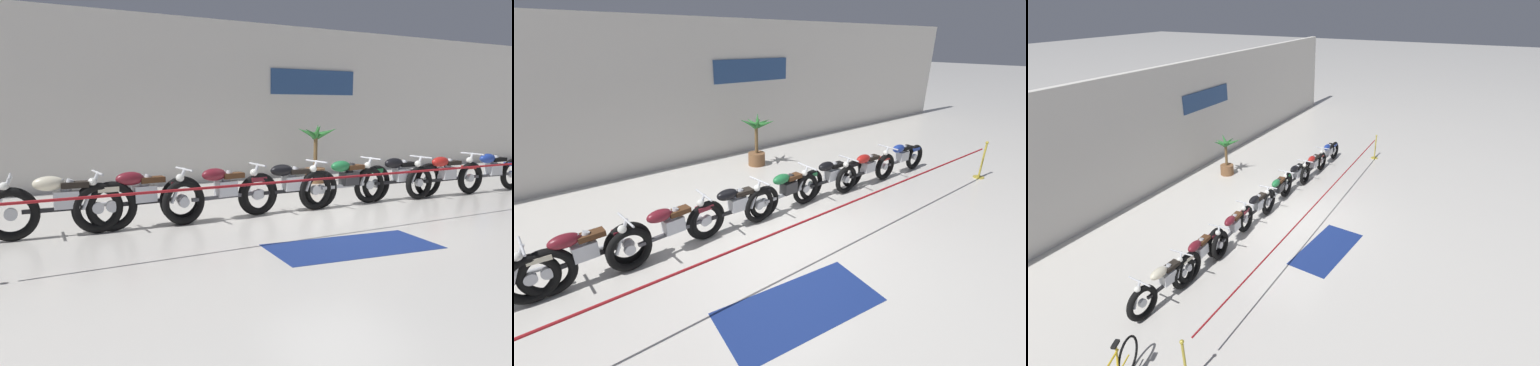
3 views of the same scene
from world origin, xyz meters
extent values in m
plane|color=silver|center=(0.00, 0.00, 0.00)|extent=(120.00, 120.00, 0.00)
cube|color=silver|center=(0.00, 5.12, 2.10)|extent=(28.00, 0.25, 4.20)
cube|color=navy|center=(2.81, 4.98, 2.68)|extent=(2.84, 0.04, 0.70)
torus|color=black|center=(-3.91, 0.70, 0.40)|extent=(0.81, 0.19, 0.80)
cylinder|color=silver|center=(-3.91, 0.70, 0.40)|extent=(0.19, 0.09, 0.18)
cylinder|color=silver|center=(-4.27, 0.86, 0.42)|extent=(0.70, 0.11, 0.07)
cube|color=beige|center=(-3.96, 0.70, 0.68)|extent=(0.33, 0.18, 0.08)
torus|color=black|center=(-4.13, 0.69, 0.40)|extent=(0.80, 0.19, 0.80)
torus|color=black|center=(-2.73, 0.77, 0.40)|extent=(0.80, 0.19, 0.80)
cylinder|color=silver|center=(-4.13, 0.69, 0.40)|extent=(0.19, 0.09, 0.18)
cylinder|color=silver|center=(-2.73, 0.77, 0.40)|extent=(0.19, 0.09, 0.18)
cylinder|color=silver|center=(-4.22, 0.69, 0.68)|extent=(0.31, 0.07, 0.59)
cube|color=silver|center=(-3.38, 0.73, 0.56)|extent=(0.37, 0.24, 0.26)
cylinder|color=silver|center=(-3.42, 0.73, 0.76)|extent=(0.18, 0.12, 0.24)
cylinder|color=silver|center=(-3.34, 0.74, 0.76)|extent=(0.18, 0.12, 0.24)
cylinder|color=silver|center=(-3.09, 0.89, 0.42)|extent=(0.70, 0.11, 0.07)
cube|color=black|center=(-3.43, 0.73, 0.42)|extent=(1.12, 0.12, 0.06)
ellipsoid|color=maroon|center=(-3.61, 0.72, 0.82)|extent=(0.47, 0.24, 0.22)
cube|color=#4C2D19|center=(-3.25, 0.74, 0.78)|extent=(0.41, 0.22, 0.09)
cube|color=maroon|center=(-2.78, 0.77, 0.67)|extent=(0.33, 0.18, 0.08)
cylinder|color=silver|center=(-4.11, 0.69, 0.95)|extent=(0.07, 0.62, 0.04)
sphere|color=silver|center=(-4.19, 0.69, 0.81)|extent=(0.14, 0.14, 0.14)
torus|color=black|center=(-2.76, 0.61, 0.38)|extent=(0.77, 0.19, 0.77)
torus|color=black|center=(-1.25, 0.74, 0.38)|extent=(0.77, 0.19, 0.77)
cylinder|color=silver|center=(-2.76, 0.61, 0.38)|extent=(0.19, 0.10, 0.18)
cylinder|color=silver|center=(-1.25, 0.74, 0.38)|extent=(0.19, 0.10, 0.18)
cylinder|color=silver|center=(-2.85, 0.60, 0.67)|extent=(0.31, 0.08, 0.59)
cube|color=silver|center=(-1.96, 0.68, 0.54)|extent=(0.38, 0.25, 0.26)
cylinder|color=silver|center=(-2.00, 0.67, 0.74)|extent=(0.19, 0.13, 0.24)
cylinder|color=silver|center=(-1.91, 0.68, 0.74)|extent=(0.19, 0.13, 0.24)
cylinder|color=silver|center=(-1.67, 0.84, 0.40)|extent=(0.70, 0.13, 0.07)
cube|color=#47474C|center=(-2.00, 0.67, 0.40)|extent=(1.21, 0.17, 0.06)
ellipsoid|color=maroon|center=(-2.18, 0.66, 0.80)|extent=(0.48, 0.26, 0.22)
cube|color=#4C2D19|center=(-1.83, 0.69, 0.76)|extent=(0.42, 0.24, 0.09)
cube|color=maroon|center=(-1.30, 0.74, 0.66)|extent=(0.33, 0.19, 0.08)
cylinder|color=silver|center=(-2.74, 0.61, 0.93)|extent=(0.09, 0.62, 0.04)
sphere|color=silver|center=(-2.82, 0.60, 0.79)|extent=(0.14, 0.14, 0.14)
torus|color=black|center=(-1.32, 0.72, 0.37)|extent=(0.75, 0.13, 0.74)
torus|color=black|center=(0.08, 0.70, 0.37)|extent=(0.75, 0.13, 0.74)
cylinder|color=silver|center=(-1.32, 0.72, 0.37)|extent=(0.18, 0.08, 0.18)
cylinder|color=silver|center=(0.08, 0.70, 0.37)|extent=(0.18, 0.08, 0.18)
cylinder|color=silver|center=(-1.41, 0.72, 0.66)|extent=(0.30, 0.06, 0.59)
cube|color=silver|center=(-0.57, 0.71, 0.53)|extent=(0.36, 0.23, 0.26)
cylinder|color=silver|center=(-0.62, 0.71, 0.73)|extent=(0.18, 0.11, 0.24)
cylinder|color=silver|center=(-0.53, 0.71, 0.73)|extent=(0.18, 0.11, 0.24)
cylinder|color=silver|center=(-0.27, 0.84, 0.39)|extent=(0.70, 0.08, 0.07)
cube|color=black|center=(-0.62, 0.71, 0.39)|extent=(1.12, 0.08, 0.06)
ellipsoid|color=black|center=(-0.80, 0.71, 0.79)|extent=(0.46, 0.23, 0.22)
cube|color=black|center=(-0.44, 0.71, 0.75)|extent=(0.40, 0.21, 0.09)
cube|color=black|center=(0.03, 0.70, 0.64)|extent=(0.32, 0.17, 0.08)
cylinder|color=silver|center=(-1.30, 0.72, 0.92)|extent=(0.05, 0.62, 0.04)
sphere|color=silver|center=(-1.38, 0.72, 0.78)|extent=(0.14, 0.14, 0.14)
torus|color=black|center=(-0.10, 0.63, 0.38)|extent=(0.77, 0.17, 0.76)
torus|color=black|center=(1.52, 0.76, 0.38)|extent=(0.77, 0.17, 0.76)
cylinder|color=silver|center=(-0.10, 0.63, 0.38)|extent=(0.19, 0.09, 0.18)
cylinder|color=silver|center=(1.52, 0.76, 0.38)|extent=(0.19, 0.09, 0.18)
cylinder|color=silver|center=(-0.19, 0.63, 0.66)|extent=(0.31, 0.08, 0.59)
cube|color=#2D2D30|center=(0.76, 0.70, 0.54)|extent=(0.38, 0.25, 0.26)
cylinder|color=#2D2D30|center=(0.72, 0.70, 0.74)|extent=(0.19, 0.12, 0.24)
cylinder|color=#2D2D30|center=(0.80, 0.70, 0.74)|extent=(0.19, 0.12, 0.24)
cylinder|color=silver|center=(1.05, 0.86, 0.40)|extent=(0.70, 0.12, 0.07)
cube|color=#ADAFB5|center=(0.71, 0.70, 0.40)|extent=(1.31, 0.16, 0.06)
ellipsoid|color=#1E6B38|center=(0.53, 0.68, 0.80)|extent=(0.48, 0.25, 0.22)
cube|color=#4C2D19|center=(0.89, 0.71, 0.76)|extent=(0.41, 0.23, 0.09)
cube|color=#1E6B38|center=(1.47, 0.75, 0.65)|extent=(0.33, 0.18, 0.08)
cylinder|color=silver|center=(-0.08, 0.63, 0.93)|extent=(0.08, 0.62, 0.04)
sphere|color=silver|center=(-0.16, 0.63, 0.79)|extent=(0.14, 0.14, 0.14)
torus|color=black|center=(1.27, 0.69, 0.37)|extent=(0.74, 0.13, 0.74)
torus|color=black|center=(2.91, 0.65, 0.37)|extent=(0.74, 0.13, 0.74)
cylinder|color=silver|center=(1.27, 0.69, 0.37)|extent=(0.18, 0.08, 0.18)
cylinder|color=silver|center=(2.91, 0.65, 0.37)|extent=(0.18, 0.08, 0.18)
cylinder|color=silver|center=(1.18, 0.69, 0.65)|extent=(0.30, 0.06, 0.59)
cube|color=silver|center=(2.14, 0.67, 0.53)|extent=(0.36, 0.23, 0.26)
cylinder|color=silver|center=(2.10, 0.67, 0.73)|extent=(0.18, 0.11, 0.24)
cylinder|color=silver|center=(2.18, 0.67, 0.73)|extent=(0.18, 0.11, 0.24)
cylinder|color=silver|center=(2.44, 0.80, 0.39)|extent=(0.70, 0.08, 0.07)
cube|color=black|center=(2.09, 0.67, 0.39)|extent=(1.31, 0.09, 0.06)
ellipsoid|color=black|center=(1.91, 0.67, 0.79)|extent=(0.46, 0.23, 0.22)
cube|color=black|center=(2.27, 0.67, 0.75)|extent=(0.40, 0.21, 0.09)
cube|color=black|center=(2.86, 0.65, 0.64)|extent=(0.32, 0.17, 0.08)
cylinder|color=silver|center=(1.29, 0.69, 0.92)|extent=(0.05, 0.62, 0.04)
sphere|color=silver|center=(1.21, 0.69, 0.78)|extent=(0.14, 0.14, 0.14)
torus|color=black|center=(2.50, 0.52, 0.36)|extent=(0.72, 0.12, 0.72)
torus|color=black|center=(4.07, 0.50, 0.36)|extent=(0.72, 0.12, 0.72)
cylinder|color=silver|center=(2.50, 0.52, 0.36)|extent=(0.17, 0.08, 0.17)
cylinder|color=silver|center=(4.07, 0.50, 0.36)|extent=(0.17, 0.08, 0.17)
cylinder|color=silver|center=(2.41, 0.52, 0.64)|extent=(0.30, 0.06, 0.59)
cube|color=silver|center=(3.33, 0.51, 0.52)|extent=(0.36, 0.22, 0.26)
cylinder|color=silver|center=(3.29, 0.51, 0.72)|extent=(0.18, 0.11, 0.24)
cylinder|color=silver|center=(3.38, 0.51, 0.72)|extent=(0.18, 0.11, 0.24)
cylinder|color=silver|center=(3.63, 0.65, 0.38)|extent=(0.70, 0.07, 0.07)
cube|color=black|center=(3.28, 0.51, 0.38)|extent=(1.25, 0.07, 0.06)
ellipsoid|color=#B21E19|center=(3.10, 0.51, 0.78)|extent=(0.46, 0.22, 0.22)
cube|color=black|center=(3.46, 0.51, 0.74)|extent=(0.40, 0.20, 0.09)
cube|color=#B21E19|center=(4.02, 0.50, 0.61)|extent=(0.32, 0.16, 0.08)
cylinder|color=silver|center=(2.52, 0.52, 0.91)|extent=(0.04, 0.62, 0.04)
sphere|color=silver|center=(2.44, 0.52, 0.77)|extent=(0.14, 0.14, 0.14)
torus|color=black|center=(4.05, 0.47, 0.37)|extent=(0.73, 0.14, 0.73)
torus|color=black|center=(5.48, 0.46, 0.37)|extent=(0.73, 0.14, 0.73)
cylinder|color=silver|center=(4.05, 0.47, 0.37)|extent=(0.17, 0.08, 0.17)
cylinder|color=silver|center=(5.48, 0.46, 0.37)|extent=(0.17, 0.08, 0.17)
cylinder|color=silver|center=(3.96, 0.48, 0.65)|extent=(0.30, 0.06, 0.59)
cube|color=silver|center=(4.82, 0.46, 0.53)|extent=(0.36, 0.22, 0.26)
cylinder|color=silver|center=(4.78, 0.47, 0.73)|extent=(0.18, 0.11, 0.24)
cylinder|color=silver|center=(4.86, 0.46, 0.73)|extent=(0.18, 0.11, 0.24)
cylinder|color=silver|center=(5.12, 0.60, 0.39)|extent=(0.70, 0.08, 0.07)
cube|color=#47474C|center=(4.77, 0.47, 0.39)|extent=(1.14, 0.07, 0.06)
ellipsoid|color=navy|center=(4.59, 0.47, 0.79)|extent=(0.46, 0.23, 0.22)
cube|color=black|center=(4.95, 0.46, 0.75)|extent=(0.40, 0.21, 0.09)
cube|color=navy|center=(5.43, 0.46, 0.62)|extent=(0.32, 0.16, 0.08)
cylinder|color=silver|center=(4.07, 0.47, 0.92)|extent=(0.04, 0.62, 0.04)
sphere|color=silver|center=(3.99, 0.48, 0.78)|extent=(0.14, 0.14, 0.14)
cylinder|color=brown|center=(1.96, 3.60, 0.19)|extent=(0.51, 0.51, 0.39)
cylinder|color=brown|center=(1.96, 3.60, 0.81)|extent=(0.10, 0.10, 0.85)
cone|color=#286B2D|center=(2.16, 3.57, 1.30)|extent=(0.53, 0.25, 0.31)
cone|color=#286B2D|center=(2.11, 3.75, 1.36)|extent=(0.47, 0.49, 0.49)
cone|color=#286B2D|center=(1.94, 3.79, 1.30)|extent=(0.20, 0.48, 0.32)
cone|color=#286B2D|center=(1.76, 3.70, 1.31)|extent=(0.54, 0.41, 0.39)
cone|color=#286B2D|center=(1.70, 3.48, 1.31)|extent=(0.65, 0.47, 0.40)
cone|color=#286B2D|center=(1.91, 3.45, 1.36)|extent=(0.26, 0.45, 0.45)
cone|color=#286B2D|center=(2.12, 3.36, 1.31)|extent=(0.42, 0.66, 0.44)
cylinder|color=maroon|center=(0.02, -1.10, 0.88)|extent=(12.00, 0.04, 0.04)
cylinder|color=gold|center=(6.27, -1.10, 0.01)|extent=(0.28, 0.28, 0.03)
cylinder|color=gold|center=(6.27, -1.10, 0.50)|extent=(0.05, 0.05, 0.95)
sphere|color=gold|center=(6.27, -1.10, 1.01)|extent=(0.08, 0.08, 0.08)
cube|color=navy|center=(-1.13, -1.78, 0.00)|extent=(2.50, 1.38, 0.01)
camera|label=1|loc=(-5.53, -7.14, 1.91)|focal=35.00mm
camera|label=2|loc=(-3.85, -4.58, 3.56)|focal=24.00mm
camera|label=3|loc=(-9.89, -4.87, 6.25)|focal=28.00mm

